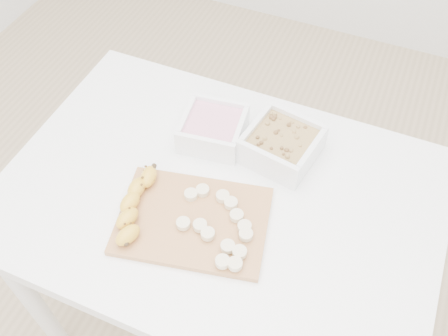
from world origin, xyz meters
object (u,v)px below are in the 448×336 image
at_px(table, 219,216).
at_px(cutting_board, 193,220).
at_px(banana, 135,206).
at_px(bowl_granola, 282,144).
at_px(bowl_yogurt, 213,128).

height_order(table, cutting_board, cutting_board).
xyz_separation_m(cutting_board, banana, (-0.12, -0.03, 0.02)).
distance_m(table, bowl_granola, 0.23).
distance_m(bowl_yogurt, bowl_granola, 0.17).
xyz_separation_m(bowl_granola, banana, (-0.24, -0.29, -0.01)).
bearing_deg(bowl_yogurt, banana, -103.27).
relative_size(table, banana, 4.91).
distance_m(table, banana, 0.23).
bearing_deg(banana, table, 39.17).
bearing_deg(bowl_yogurt, table, -62.09).
xyz_separation_m(table, bowl_yogurt, (-0.08, 0.15, 0.13)).
xyz_separation_m(bowl_yogurt, bowl_granola, (0.17, 0.01, 0.00)).
distance_m(table, cutting_board, 0.14).
relative_size(table, bowl_yogurt, 6.03).
relative_size(bowl_granola, cutting_board, 0.58).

